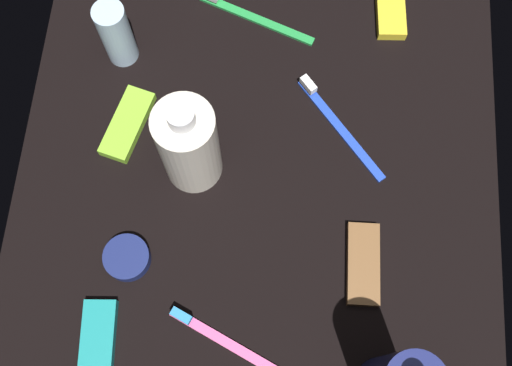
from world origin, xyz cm
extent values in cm
cube|color=black|center=(0.00, 0.00, -0.60)|extent=(84.00, 64.00, 1.20)
cylinder|color=silver|center=(2.64, 8.45, 7.50)|extent=(7.46, 7.46, 14.99)
cylinder|color=silver|center=(2.64, 8.45, 16.09)|extent=(3.20, 3.20, 2.20)
cylinder|color=silver|center=(18.85, 20.36, 5.27)|extent=(4.26, 4.26, 10.53)
cube|color=blue|center=(9.53, -10.84, 0.45)|extent=(14.58, 12.46, 0.90)
cube|color=white|center=(15.28, -6.03, 1.50)|extent=(2.70, 2.51, 1.20)
cube|color=#E55999|center=(-20.33, 0.98, 0.45)|extent=(8.62, 16.85, 0.90)
cube|color=#338CCC|center=(-17.19, 7.80, 1.50)|extent=(2.09, 2.82, 1.20)
cube|color=green|center=(25.90, 1.97, 0.45)|extent=(7.52, 17.25, 0.90)
cube|color=teal|center=(-21.21, 17.61, 0.75)|extent=(10.65, 4.70, 1.50)
cube|color=brown|center=(-8.96, -14.26, 0.75)|extent=(10.49, 4.23, 1.50)
cube|color=yellow|center=(29.25, -17.28, 0.75)|extent=(10.62, 4.63, 1.50)
cube|color=#8CD133|center=(7.79, 18.12, 0.75)|extent=(11.09, 6.62, 1.50)
cylinder|color=navy|center=(-10.52, 15.51, 0.99)|extent=(5.84, 5.84, 1.99)
camera|label=1|loc=(-24.80, -1.94, 78.51)|focal=43.73mm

